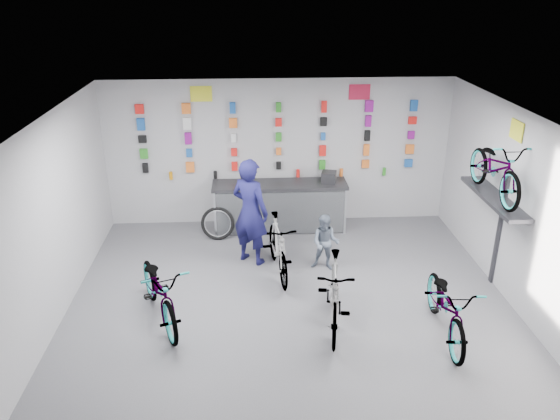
{
  "coord_description": "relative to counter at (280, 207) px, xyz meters",
  "views": [
    {
      "loc": [
        -0.6,
        -6.68,
        4.79
      ],
      "look_at": [
        -0.12,
        1.4,
        1.34
      ],
      "focal_mm": 35.0,
      "sensor_mm": 36.0,
      "label": 1
    }
  ],
  "objects": [
    {
      "name": "bike_wall",
      "position": [
        3.25,
        -2.34,
        1.57
      ],
      "size": [
        0.63,
        1.8,
        0.95
      ],
      "primitive_type": "imported",
      "color": "gray",
      "rests_on": "wall_bracket"
    },
    {
      "name": "sign_left",
      "position": [
        -1.5,
        0.44,
        2.23
      ],
      "size": [
        0.42,
        0.02,
        0.3
      ],
      "primitive_type": "cube",
      "color": "yellow",
      "rests_on": "wall_back"
    },
    {
      "name": "spare_wheel",
      "position": [
        -1.25,
        -0.37,
        -0.17
      ],
      "size": [
        0.68,
        0.28,
        0.66
      ],
      "rotation": [
        0.0,
        0.0,
        -0.07
      ],
      "color": "black",
      "rests_on": "floor"
    },
    {
      "name": "bike_service",
      "position": [
        -0.14,
        -1.84,
        0.03
      ],
      "size": [
        0.68,
        1.77,
        1.04
      ],
      "primitive_type": "imported",
      "rotation": [
        0.0,
        0.0,
        0.12
      ],
      "color": "gray",
      "rests_on": "floor"
    },
    {
      "name": "merch_wall",
      "position": [
        -0.05,
        0.39,
        1.34
      ],
      "size": [
        5.57,
        0.08,
        1.56
      ],
      "color": "black",
      "rests_on": "wall_back"
    },
    {
      "name": "customer",
      "position": [
        0.7,
        -1.72,
        0.03
      ],
      "size": [
        0.59,
        0.52,
        1.02
      ],
      "primitive_type": "imported",
      "rotation": [
        0.0,
        0.0,
        -0.29
      ],
      "color": "slate",
      "rests_on": "floor"
    },
    {
      "name": "bike_center",
      "position": [
        0.6,
        -3.43,
        0.06
      ],
      "size": [
        0.76,
        1.86,
        1.08
      ],
      "primitive_type": "imported",
      "rotation": [
        0.0,
        0.0,
        -0.14
      ],
      "color": "gray",
      "rests_on": "floor"
    },
    {
      "name": "wall_bracket",
      "position": [
        3.33,
        -2.34,
        0.98
      ],
      "size": [
        0.39,
        1.9,
        2.0
      ],
      "color": "#333338",
      "rests_on": "wall_right"
    },
    {
      "name": "bike_left",
      "position": [
        -1.98,
        -3.13,
        0.02
      ],
      "size": [
        1.35,
        2.05,
        1.02
      ],
      "primitive_type": "imported",
      "rotation": [
        0.0,
        0.0,
        0.38
      ],
      "color": "gray",
      "rests_on": "floor"
    },
    {
      "name": "wall_back",
      "position": [
        0.0,
        0.46,
        1.01
      ],
      "size": [
        7.0,
        0.0,
        7.0
      ],
      "primitive_type": "plane",
      "rotation": [
        1.57,
        0.0,
        0.0
      ],
      "color": "silver",
      "rests_on": "floor"
    },
    {
      "name": "counter",
      "position": [
        0.0,
        0.0,
        0.0
      ],
      "size": [
        2.7,
        0.66,
        1.0
      ],
      "color": "black",
      "rests_on": "floor"
    },
    {
      "name": "clerk",
      "position": [
        -0.6,
        -1.35,
        0.49
      ],
      "size": [
        0.85,
        0.79,
        1.95
      ],
      "primitive_type": "imported",
      "rotation": [
        0.0,
        0.0,
        2.54
      ],
      "color": "#17164D",
      "rests_on": "floor"
    },
    {
      "name": "sign_side",
      "position": [
        3.48,
        -2.34,
        2.16
      ],
      "size": [
        0.02,
        0.4,
        0.3
      ],
      "primitive_type": "cube",
      "color": "yellow",
      "rests_on": "wall_right"
    },
    {
      "name": "floor",
      "position": [
        0.0,
        -3.54,
        -0.49
      ],
      "size": [
        8.0,
        8.0,
        0.0
      ],
      "primitive_type": "plane",
      "color": "#4B4C50",
      "rests_on": "ground"
    },
    {
      "name": "register",
      "position": [
        0.99,
        0.01,
        0.62
      ],
      "size": [
        0.34,
        0.36,
        0.22
      ],
      "primitive_type": "cube",
      "rotation": [
        0.0,
        0.0,
        -0.25
      ],
      "color": "black",
      "rests_on": "counter"
    },
    {
      "name": "sign_right",
      "position": [
        1.6,
        0.44,
        2.23
      ],
      "size": [
        0.42,
        0.02,
        0.3
      ],
      "primitive_type": "cube",
      "color": "#C01E3E",
      "rests_on": "wall_back"
    },
    {
      "name": "wall_left",
      "position": [
        -3.5,
        -3.54,
        1.01
      ],
      "size": [
        0.0,
        8.0,
        8.0
      ],
      "primitive_type": "plane",
      "rotation": [
        1.57,
        0.0,
        1.57
      ],
      "color": "silver",
      "rests_on": "floor"
    },
    {
      "name": "ceiling",
      "position": [
        0.0,
        -3.54,
        2.51
      ],
      "size": [
        8.0,
        8.0,
        0.0
      ],
      "primitive_type": "plane",
      "rotation": [
        3.14,
        0.0,
        0.0
      ],
      "color": "white",
      "rests_on": "wall_back"
    },
    {
      "name": "bike_right",
      "position": [
        2.17,
        -3.77,
        0.0
      ],
      "size": [
        0.77,
        1.9,
        0.98
      ],
      "primitive_type": "imported",
      "rotation": [
        0.0,
        0.0,
        -0.07
      ],
      "color": "gray",
      "rests_on": "floor"
    },
    {
      "name": "wall_right",
      "position": [
        3.5,
        -3.54,
        1.01
      ],
      "size": [
        0.0,
        8.0,
        8.0
      ],
      "primitive_type": "plane",
      "rotation": [
        1.57,
        0.0,
        -1.57
      ],
      "color": "silver",
      "rests_on": "floor"
    }
  ]
}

